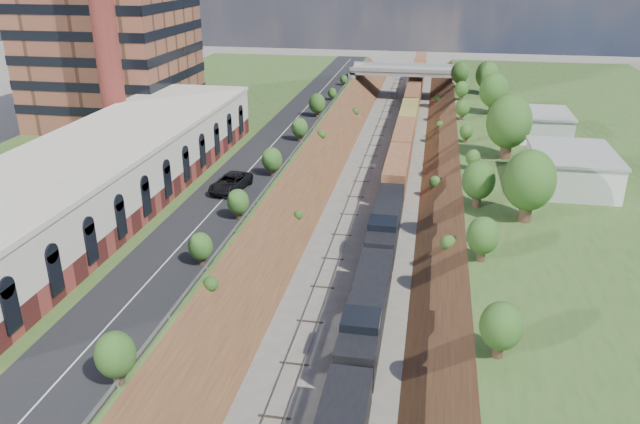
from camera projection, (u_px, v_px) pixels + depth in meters
platform_left at (154, 160)px, 91.77m from camera, size 44.00×180.00×5.00m
platform_right at (631, 188)px, 80.75m from camera, size 44.00×180.00×5.00m
embankment_left at (300, 185)px, 89.05m from camera, size 10.00×180.00×10.00m
embankment_right at (457, 195)px, 85.37m from camera, size 10.00×180.00×10.00m
rail_left_track at (358, 188)px, 87.61m from camera, size 1.58×180.00×0.18m
rail_right_track at (395, 191)px, 86.74m from camera, size 1.58×180.00×0.18m
road at (268, 150)px, 87.88m from camera, size 8.00×180.00×0.10m
guardrail at (296, 148)px, 86.83m from camera, size 0.10×171.00×0.70m
commercial_building at (106, 170)px, 68.64m from camera, size 14.30×62.30×7.00m
smokestack at (101, 1)px, 80.09m from camera, size 3.20×3.20×40.00m
overpass at (404, 77)px, 141.76m from camera, size 24.50×8.30×7.40m
white_building_near at (571, 170)px, 73.35m from camera, size 9.00×12.00×4.00m
white_building_far at (540, 125)px, 93.52m from camera, size 8.00×10.00×3.60m
tree_right_large at (529, 181)px, 62.61m from camera, size 5.25×5.25×7.61m
tree_left_crest at (185, 268)px, 50.11m from camera, size 2.45×2.45×3.55m
freight_train at (406, 129)px, 107.83m from camera, size 3.04×170.95×4.55m
suv at (230, 183)px, 72.11m from camera, size 4.04×7.11×1.87m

